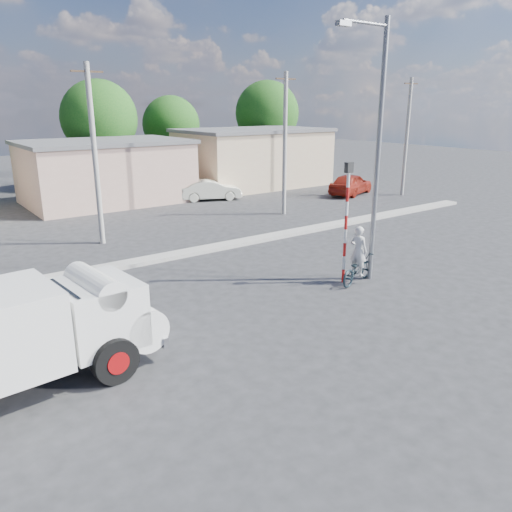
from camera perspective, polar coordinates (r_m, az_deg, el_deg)
ground_plane at (r=15.54m, az=5.59°, el=-6.89°), size 120.00×120.00×0.00m
median at (r=21.73m, az=-8.56°, el=0.24°), size 40.00×0.80×0.16m
truck at (r=12.37m, az=-24.75°, el=-7.96°), size 6.17×2.80×2.48m
bicycle at (r=18.48m, az=11.49°, el=-1.48°), size 2.10×1.17×1.04m
cyclist at (r=18.37m, az=11.56°, el=-0.32°), size 0.59×0.75×1.83m
car_cream at (r=34.25m, az=-5.24°, el=7.52°), size 4.38×2.79×1.36m
car_red at (r=36.88m, az=10.78°, el=8.09°), size 4.81×3.21×1.52m
traffic_pole at (r=17.91m, az=10.30°, el=4.88°), size 0.28×0.18×4.36m
streetlight at (r=18.08m, az=13.51°, el=12.39°), size 2.34×0.22×9.00m
building_row at (r=34.46m, az=-18.23°, el=9.25°), size 37.80×7.30×4.44m
tree_row at (r=41.19m, az=-17.98°, el=14.41°), size 43.62×7.43×8.42m
utility_poles at (r=26.00m, az=-6.74°, el=12.01°), size 35.40×0.24×8.00m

